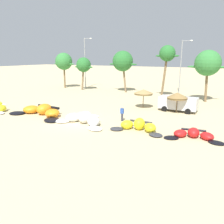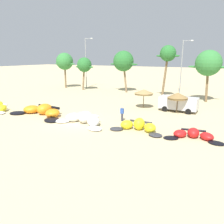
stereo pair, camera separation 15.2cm
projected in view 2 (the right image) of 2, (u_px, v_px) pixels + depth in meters
name	position (u px, v px, depth m)	size (l,w,h in m)	color
ground_plane	(74.00, 121.00, 24.37)	(260.00, 260.00, 0.00)	#C6B284
kite_left	(42.00, 111.00, 26.77)	(8.28, 3.98, 1.29)	black
kite_left_of_center	(83.00, 119.00, 23.39)	(6.50, 3.33, 1.22)	white
kite_center	(138.00, 126.00, 21.16)	(5.35, 2.50, 1.15)	#333338
kite_right_of_center	(193.00, 135.00, 19.16)	(5.04, 2.72, 0.83)	black
beach_umbrella_near_van	(144.00, 92.00, 29.99)	(2.56, 2.56, 2.54)	brown
beach_umbrella_middle	(178.00, 96.00, 27.28)	(2.50, 2.50, 2.56)	brown
parked_van	(178.00, 103.00, 28.50)	(4.73, 2.26, 1.84)	silver
person_near_kites	(122.00, 114.00, 24.15)	(0.36, 0.24, 1.62)	#383842
palm_leftmost	(65.00, 62.00, 48.89)	(5.52, 3.68, 7.61)	brown
palm_left	(84.00, 65.00, 45.73)	(4.45, 2.97, 6.65)	#7F6647
palm_left_of_gap	(124.00, 61.00, 42.77)	(5.85, 3.90, 7.90)	#7F6647
palm_center_left	(168.00, 55.00, 36.43)	(3.92, 2.61, 8.62)	brown
palm_center_right	(208.00, 63.00, 33.28)	(5.76, 3.84, 7.79)	brown
lamppost_west	(86.00, 61.00, 48.84)	(1.96, 0.24, 10.64)	gray
lamppost_west_center	(182.00, 64.00, 41.56)	(1.91, 0.24, 9.73)	gray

